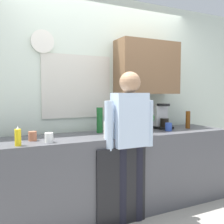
{
  "coord_description": "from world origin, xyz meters",
  "views": [
    {
      "loc": [
        -1.3,
        -2.29,
        1.38
      ],
      "look_at": [
        -0.09,
        0.25,
        1.17
      ],
      "focal_mm": 40.5,
      "sensor_mm": 36.0,
      "label": 1
    }
  ],
  "objects_px": {
    "bottle_green_wine": "(100,120)",
    "person_at_sink": "(130,134)",
    "coffee_maker": "(162,117)",
    "cup_white_mug": "(49,138)",
    "cup_terracotta_mug": "(33,136)",
    "cup_blue_mug": "(169,127)",
    "bottle_amber_beer": "(188,120)",
    "potted_plant": "(149,120)",
    "bottle_dark_sauce": "(143,125)",
    "dish_soap": "(18,137)",
    "storage_canister": "(110,130)"
  },
  "relations": [
    {
      "from": "bottle_amber_beer",
      "to": "cup_white_mug",
      "type": "height_order",
      "value": "bottle_amber_beer"
    },
    {
      "from": "cup_white_mug",
      "to": "potted_plant",
      "type": "bearing_deg",
      "value": 12.19
    },
    {
      "from": "cup_blue_mug",
      "to": "cup_terracotta_mug",
      "type": "height_order",
      "value": "cup_blue_mug"
    },
    {
      "from": "storage_canister",
      "to": "person_at_sink",
      "type": "distance_m",
      "value": 0.21
    },
    {
      "from": "coffee_maker",
      "to": "bottle_dark_sauce",
      "type": "bearing_deg",
      "value": -155.48
    },
    {
      "from": "cup_white_mug",
      "to": "potted_plant",
      "type": "xyz_separation_m",
      "value": [
        1.31,
        0.28,
        0.08
      ]
    },
    {
      "from": "bottle_green_wine",
      "to": "person_at_sink",
      "type": "xyz_separation_m",
      "value": [
        0.15,
        -0.46,
        -0.11
      ]
    },
    {
      "from": "coffee_maker",
      "to": "person_at_sink",
      "type": "xyz_separation_m",
      "value": [
        -0.74,
        -0.44,
        -0.11
      ]
    },
    {
      "from": "cup_terracotta_mug",
      "to": "person_at_sink",
      "type": "distance_m",
      "value": 0.98
    },
    {
      "from": "cup_terracotta_mug",
      "to": "dish_soap",
      "type": "height_order",
      "value": "dish_soap"
    },
    {
      "from": "dish_soap",
      "to": "person_at_sink",
      "type": "distance_m",
      "value": 1.1
    },
    {
      "from": "bottle_green_wine",
      "to": "cup_white_mug",
      "type": "bearing_deg",
      "value": -152.02
    },
    {
      "from": "coffee_maker",
      "to": "potted_plant",
      "type": "xyz_separation_m",
      "value": [
        -0.25,
        -0.05,
        -0.01
      ]
    },
    {
      "from": "storage_canister",
      "to": "bottle_dark_sauce",
      "type": "bearing_deg",
      "value": 17.75
    },
    {
      "from": "cup_blue_mug",
      "to": "bottle_dark_sauce",
      "type": "bearing_deg",
      "value": 175.75
    },
    {
      "from": "bottle_green_wine",
      "to": "person_at_sink",
      "type": "relative_size",
      "value": 0.19
    },
    {
      "from": "bottle_dark_sauce",
      "to": "bottle_amber_beer",
      "type": "distance_m",
      "value": 0.74
    },
    {
      "from": "cup_white_mug",
      "to": "person_at_sink",
      "type": "xyz_separation_m",
      "value": [
        0.82,
        -0.1,
        -0.01
      ]
    },
    {
      "from": "potted_plant",
      "to": "bottle_dark_sauce",
      "type": "bearing_deg",
      "value": -141.84
    },
    {
      "from": "bottle_amber_beer",
      "to": "cup_white_mug",
      "type": "distance_m",
      "value": 1.89
    },
    {
      "from": "coffee_maker",
      "to": "cup_white_mug",
      "type": "distance_m",
      "value": 1.6
    },
    {
      "from": "bottle_green_wine",
      "to": "person_at_sink",
      "type": "height_order",
      "value": "person_at_sink"
    },
    {
      "from": "potted_plant",
      "to": "storage_canister",
      "type": "relative_size",
      "value": 1.35
    },
    {
      "from": "coffee_maker",
      "to": "bottle_dark_sauce",
      "type": "height_order",
      "value": "coffee_maker"
    },
    {
      "from": "bottle_amber_beer",
      "to": "cup_blue_mug",
      "type": "height_order",
      "value": "bottle_amber_beer"
    },
    {
      "from": "coffee_maker",
      "to": "bottle_dark_sauce",
      "type": "relative_size",
      "value": 1.83
    },
    {
      "from": "bottle_green_wine",
      "to": "cup_terracotta_mug",
      "type": "bearing_deg",
      "value": -166.69
    },
    {
      "from": "cup_terracotta_mug",
      "to": "bottle_dark_sauce",
      "type": "bearing_deg",
      "value": -1.09
    },
    {
      "from": "bottle_green_wine",
      "to": "storage_canister",
      "type": "height_order",
      "value": "bottle_green_wine"
    },
    {
      "from": "coffee_maker",
      "to": "cup_terracotta_mug",
      "type": "xyz_separation_m",
      "value": [
        -1.69,
        -0.17,
        -0.1
      ]
    },
    {
      "from": "cup_white_mug",
      "to": "potted_plant",
      "type": "relative_size",
      "value": 0.41
    },
    {
      "from": "coffee_maker",
      "to": "potted_plant",
      "type": "bearing_deg",
      "value": -167.61
    },
    {
      "from": "cup_terracotta_mug",
      "to": "potted_plant",
      "type": "relative_size",
      "value": 0.4
    },
    {
      "from": "bottle_green_wine",
      "to": "cup_terracotta_mug",
      "type": "xyz_separation_m",
      "value": [
        -0.8,
        -0.19,
        -0.1
      ]
    },
    {
      "from": "bottle_dark_sauce",
      "to": "person_at_sink",
      "type": "bearing_deg",
      "value": -142.24
    },
    {
      "from": "bottle_amber_beer",
      "to": "dish_soap",
      "type": "xyz_separation_m",
      "value": [
        -2.16,
        -0.22,
        -0.04
      ]
    },
    {
      "from": "bottle_dark_sauce",
      "to": "cup_terracotta_mug",
      "type": "height_order",
      "value": "bottle_dark_sauce"
    },
    {
      "from": "coffee_maker",
      "to": "bottle_amber_beer",
      "type": "distance_m",
      "value": 0.35
    },
    {
      "from": "potted_plant",
      "to": "cup_white_mug",
      "type": "bearing_deg",
      "value": -167.81
    },
    {
      "from": "bottle_dark_sauce",
      "to": "cup_white_mug",
      "type": "distance_m",
      "value": 1.14
    },
    {
      "from": "storage_canister",
      "to": "cup_blue_mug",
      "type": "bearing_deg",
      "value": 8.75
    },
    {
      "from": "potted_plant",
      "to": "dish_soap",
      "type": "bearing_deg",
      "value": -168.86
    },
    {
      "from": "cup_white_mug",
      "to": "storage_canister",
      "type": "bearing_deg",
      "value": -1.48
    },
    {
      "from": "bottle_dark_sauce",
      "to": "storage_canister",
      "type": "xyz_separation_m",
      "value": [
        -0.5,
        -0.16,
        -0.01
      ]
    },
    {
      "from": "cup_white_mug",
      "to": "cup_blue_mug",
      "type": "bearing_deg",
      "value": 4.45
    },
    {
      "from": "coffee_maker",
      "to": "bottle_green_wine",
      "type": "bearing_deg",
      "value": 178.86
    },
    {
      "from": "bottle_amber_beer",
      "to": "person_at_sink",
      "type": "xyz_separation_m",
      "value": [
        -1.06,
        -0.29,
        -0.08
      ]
    },
    {
      "from": "potted_plant",
      "to": "bottle_amber_beer",
      "type": "bearing_deg",
      "value": -9.35
    },
    {
      "from": "storage_canister",
      "to": "person_at_sink",
      "type": "xyz_separation_m",
      "value": [
        0.19,
        -0.08,
        -0.05
      ]
    },
    {
      "from": "bottle_amber_beer",
      "to": "cup_blue_mug",
      "type": "bearing_deg",
      "value": -168.9
    }
  ]
}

